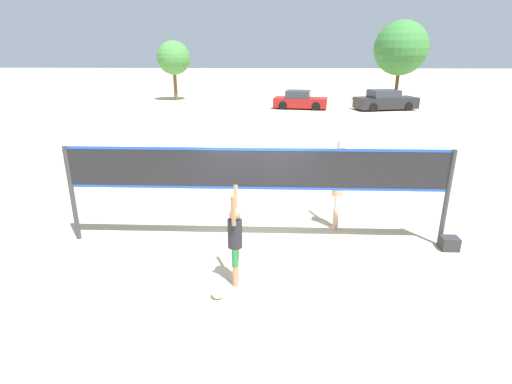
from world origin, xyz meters
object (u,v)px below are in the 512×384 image
(parked_car_mid, at_px, (385,101))
(gear_bag, at_px, (449,243))
(player_blocker, at_px, (338,185))
(tree_right_cluster, at_px, (174,58))
(volleyball_net, at_px, (256,176))
(parked_car_near, at_px, (300,101))
(tree_left_cluster, at_px, (401,48))
(volleyball, at_px, (218,292))
(player_spiker, at_px, (235,236))

(parked_car_mid, bearing_deg, gear_bag, -114.02)
(player_blocker, height_order, tree_right_cluster, tree_right_cluster)
(volleyball_net, distance_m, parked_car_mid, 24.87)
(gear_bag, height_order, parked_car_mid, parked_car_mid)
(parked_car_near, bearing_deg, tree_right_cluster, 164.21)
(player_blocker, relative_size, tree_left_cluster, 0.32)
(parked_car_near, bearing_deg, player_blocker, -81.76)
(volleyball, height_order, tree_left_cluster, tree_left_cluster)
(volleyball_net, bearing_deg, player_blocker, 23.38)
(parked_car_near, distance_m, parked_car_mid, 6.56)
(gear_bag, bearing_deg, player_blocker, 155.99)
(volleyball, distance_m, parked_car_mid, 27.27)
(parked_car_near, bearing_deg, player_spiker, -86.89)
(parked_car_mid, bearing_deg, volleyball_net, -124.29)
(volleyball_net, xyz_separation_m, gear_bag, (4.48, -0.22, -1.51))
(gear_bag, bearing_deg, volleyball_net, 177.20)
(gear_bag, bearing_deg, parked_car_near, 94.68)
(player_spiker, height_order, volleyball, player_spiker)
(volleyball, height_order, parked_car_mid, parked_car_mid)
(volleyball, relative_size, tree_left_cluster, 0.03)
(volleyball, distance_m, gear_bag, 5.52)
(player_spiker, height_order, tree_right_cluster, tree_right_cluster)
(player_spiker, distance_m, tree_right_cluster, 31.84)
(player_blocker, distance_m, parked_car_near, 22.69)
(volleyball_net, distance_m, player_blocker, 2.26)
(player_blocker, bearing_deg, gear_bag, 65.99)
(gear_bag, xyz_separation_m, parked_car_near, (-1.95, 23.77, 0.47))
(tree_right_cluster, bearing_deg, player_blocker, -69.21)
(gear_bag, xyz_separation_m, tree_left_cluster, (6.88, 28.51, 4.40))
(player_blocker, height_order, parked_car_near, player_blocker)
(player_spiker, relative_size, parked_car_near, 0.45)
(player_blocker, distance_m, tree_right_cluster, 29.99)
(tree_left_cluster, bearing_deg, player_spiker, -111.20)
(tree_right_cluster, bearing_deg, gear_bag, -65.78)
(player_blocker, xyz_separation_m, tree_right_cluster, (-10.61, 27.93, 2.54))
(volleyball_net, xyz_separation_m, tree_right_cluster, (-8.58, 28.81, 2.04))
(player_spiker, xyz_separation_m, parked_car_near, (2.86, 25.38, -0.39))
(player_blocker, bearing_deg, volleyball, -39.25)
(player_blocker, bearing_deg, parked_car_mid, 162.40)
(volleyball_net, bearing_deg, tree_right_cluster, 106.59)
(player_blocker, xyz_separation_m, parked_car_near, (0.51, 22.68, -0.54))
(volleyball_net, xyz_separation_m, tree_left_cluster, (11.36, 28.29, 2.88))
(tree_left_cluster, bearing_deg, parked_car_mid, -113.80)
(player_spiker, xyz_separation_m, tree_left_cluster, (11.68, 30.12, 3.53))
(volleyball, relative_size, parked_car_mid, 0.05)
(player_spiker, bearing_deg, volleyball_net, -10.10)
(tree_left_cluster, bearing_deg, parked_car_near, -151.75)
(parked_car_mid, bearing_deg, tree_left_cluster, 53.34)
(parked_car_mid, height_order, tree_right_cluster, tree_right_cluster)
(player_spiker, distance_m, parked_car_mid, 26.67)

